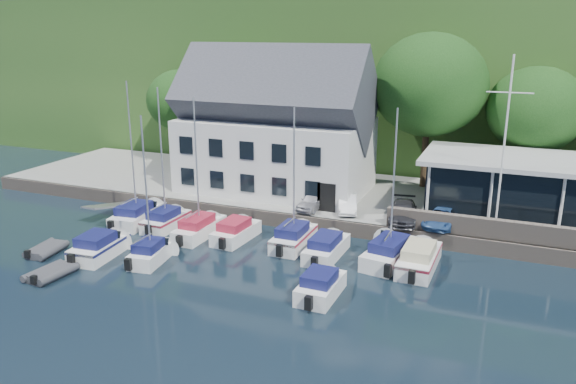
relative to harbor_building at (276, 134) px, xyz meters
The scene contains 31 objects.
ground 18.70m from the harbor_building, 67.01° to the right, with size 180.00×180.00×0.00m, color black.
quay 8.57m from the harbor_building, ahead, with size 60.00×13.00×1.00m, color gray.
quay_face 10.14m from the harbor_building, 38.16° to the right, with size 60.00×0.30×1.00m, color #72665B.
hillside 46.11m from the harbor_building, 81.25° to the left, with size 160.00×75.00×16.00m, color #284B1C.
field_patch 56.60m from the harbor_building, 74.34° to the left, with size 50.00×30.00×0.30m, color #526130.
harbor_building is the anchor object (origin of this frame).
club_pavilion 18.15m from the harbor_building, ahead, with size 13.20×7.20×4.10m, color black, non-canonical shape.
seawall 20.03m from the harbor_building, 15.03° to the right, with size 18.00×0.50×1.20m, color #72665B.
gangway 13.23m from the harbor_building, 141.71° to the right, with size 1.20×6.00×1.40m, color #B9B9BE, non-canonical shape.
car_silver 6.98m from the harbor_building, 40.78° to the right, with size 1.35×3.35×1.14m, color silver.
car_white 8.51m from the harbor_building, 26.46° to the right, with size 1.21×3.46×1.14m, color white.
car_dgrey 12.10m from the harbor_building, 20.59° to the right, with size 1.73×4.27×1.24m, color #2B2B30.
car_blue 14.32m from the harbor_building, 16.63° to the right, with size 1.39×3.53×1.21m, color #2B4F85.
flagpole 16.99m from the harbor_building, 13.88° to the right, with size 2.57×0.20×10.73m, color silver, non-canonical shape.
tree_0 12.89m from the harbor_building, 155.78° to the left, with size 6.27×6.27×8.57m, color #133510, non-canonical shape.
tree_1 8.87m from the harbor_building, 137.32° to the left, with size 7.67×7.67×10.48m, color #133510, non-canonical shape.
tree_3 11.84m from the harbor_building, 25.25° to the left, with size 8.72×8.72×11.92m, color #133510, non-canonical shape.
tree_4 19.09m from the harbor_building, 17.09° to the left, with size 7.01×7.01×9.57m, color #133510, non-canonical shape.
boat_r1_0 11.05m from the harbor_building, 128.60° to the right, with size 2.20×6.43×9.03m, color white, non-canonical shape.
boat_r1_1 9.82m from the harbor_building, 116.76° to the right, with size 1.92×5.36×8.80m, color white, non-canonical shape.
boat_r1_2 9.33m from the harbor_building, 99.41° to the right, with size 1.79×6.43×8.62m, color white, non-canonical shape.
boat_r1_3 10.06m from the harbor_building, 83.41° to the right, with size 1.85×5.54×1.42m, color white, non-canonical shape.
boat_r1_4 9.84m from the harbor_building, 60.16° to the right, with size 1.92×5.99×9.16m, color white, non-canonical shape.
boat_r1_5 12.69m from the harbor_building, 51.88° to the right, with size 1.83×6.06×1.42m, color white, non-canonical shape.
boat_r1_6 13.95m from the harbor_building, 38.17° to the right, with size 2.01×6.98×9.31m, color white, non-canonical shape.
boat_r1_7 16.20m from the harbor_building, 35.18° to the right, with size 2.03×6.72×1.50m, color white, non-canonical shape.
boat_r2_0 16.01m from the harbor_building, 110.10° to the right, with size 2.10×5.55×1.49m, color white, non-canonical shape.
boat_r2_1 14.12m from the harbor_building, 97.86° to the right, with size 1.66×4.65×8.43m, color white, non-canonical shape.
boat_r2_3 17.39m from the harbor_building, 58.87° to the right, with size 1.87×4.93×1.42m, color white, non-canonical shape.
dinghy_0 18.20m from the harbor_building, 119.45° to the right, with size 1.64×2.73×0.64m, color #37383C, non-canonical shape.
dinghy_1 19.33m from the harbor_building, 108.09° to the right, with size 1.67×2.78×0.65m, color #37383C, non-canonical shape.
Camera 1 is at (9.91, -22.51, 13.14)m, focal length 35.00 mm.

